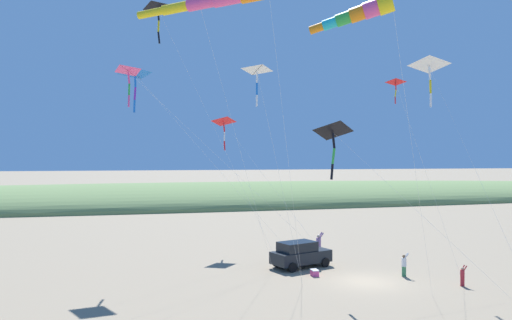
{
  "coord_description": "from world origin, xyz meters",
  "views": [
    {
      "loc": [
        27.39,
        -14.22,
        7.77
      ],
      "look_at": [
        -0.65,
        -7.09,
        7.7
      ],
      "focal_mm": 33.43,
      "sensor_mm": 36.0,
      "label": 1
    }
  ],
  "objects_px": {
    "cooler_box": "(315,273)",
    "kite_windsock_small_distant": "(362,13)",
    "kite_delta_yellow_midlevel": "(332,132)",
    "person_child_grey_jacket": "(463,275)",
    "kite_delta_red_high_left": "(396,84)",
    "kite_delta_long_streamer_right": "(135,74)",
    "kite_delta_black_fish_shape": "(257,71)",
    "kite_delta_rainbow_low_near": "(429,65)",
    "kite_delta_teal_far_right": "(158,8)",
    "parked_car": "(300,254)",
    "person_adult_flyer": "(319,244)",
    "kite_delta_striped_overhead": "(223,122)",
    "kite_delta_checkered_midright": "(129,71)",
    "person_child_green_jacket": "(404,264)"
  },
  "relations": [
    {
      "from": "parked_car",
      "to": "kite_delta_teal_far_right",
      "type": "bearing_deg",
      "value": -97.33
    },
    {
      "from": "person_child_green_jacket",
      "to": "kite_delta_black_fish_shape",
      "type": "bearing_deg",
      "value": -71.32
    },
    {
      "from": "kite_delta_teal_far_right",
      "to": "person_adult_flyer",
      "type": "bearing_deg",
      "value": 97.32
    },
    {
      "from": "cooler_box",
      "to": "kite_delta_rainbow_low_near",
      "type": "relative_size",
      "value": 0.04
    },
    {
      "from": "kite_delta_striped_overhead",
      "to": "kite_delta_long_streamer_right",
      "type": "bearing_deg",
      "value": -48.09
    },
    {
      "from": "kite_delta_striped_overhead",
      "to": "kite_delta_checkered_midright",
      "type": "distance_m",
      "value": 13.38
    },
    {
      "from": "person_adult_flyer",
      "to": "person_child_green_jacket",
      "type": "distance_m",
      "value": 7.79
    },
    {
      "from": "kite_delta_teal_far_right",
      "to": "kite_delta_long_streamer_right",
      "type": "height_order",
      "value": "kite_delta_teal_far_right"
    },
    {
      "from": "person_child_green_jacket",
      "to": "kite_delta_teal_far_right",
      "type": "height_order",
      "value": "kite_delta_teal_far_right"
    },
    {
      "from": "person_adult_flyer",
      "to": "kite_delta_checkered_midright",
      "type": "xyz_separation_m",
      "value": [
        3.5,
        -14.4,
        12.31
      ]
    },
    {
      "from": "person_child_grey_jacket",
      "to": "kite_delta_red_high_left",
      "type": "relative_size",
      "value": 0.1
    },
    {
      "from": "kite_delta_yellow_midlevel",
      "to": "kite_delta_rainbow_low_near",
      "type": "xyz_separation_m",
      "value": [
        -1.16,
        7.39,
        4.54
      ]
    },
    {
      "from": "kite_delta_red_high_left",
      "to": "person_adult_flyer",
      "type": "bearing_deg",
      "value": -175.92
    },
    {
      "from": "cooler_box",
      "to": "kite_windsock_small_distant",
      "type": "bearing_deg",
      "value": -11.83
    },
    {
      "from": "cooler_box",
      "to": "kite_delta_black_fish_shape",
      "type": "bearing_deg",
      "value": -44.95
    },
    {
      "from": "person_adult_flyer",
      "to": "kite_delta_red_high_left",
      "type": "bearing_deg",
      "value": 4.08
    },
    {
      "from": "cooler_box",
      "to": "kite_delta_black_fish_shape",
      "type": "height_order",
      "value": "kite_delta_black_fish_shape"
    },
    {
      "from": "kite_delta_red_high_left",
      "to": "kite_delta_yellow_midlevel",
      "type": "height_order",
      "value": "kite_delta_red_high_left"
    },
    {
      "from": "person_adult_flyer",
      "to": "kite_delta_yellow_midlevel",
      "type": "bearing_deg",
      "value": -16.64
    },
    {
      "from": "kite_windsock_small_distant",
      "to": "kite_delta_black_fish_shape",
      "type": "height_order",
      "value": "kite_windsock_small_distant"
    },
    {
      "from": "person_child_grey_jacket",
      "to": "kite_delta_yellow_midlevel",
      "type": "height_order",
      "value": "kite_delta_yellow_midlevel"
    },
    {
      "from": "kite_delta_long_streamer_right",
      "to": "kite_delta_teal_far_right",
      "type": "bearing_deg",
      "value": 42.63
    },
    {
      "from": "kite_delta_striped_overhead",
      "to": "kite_windsock_small_distant",
      "type": "distance_m",
      "value": 24.17
    },
    {
      "from": "person_child_grey_jacket",
      "to": "kite_delta_long_streamer_right",
      "type": "distance_m",
      "value": 25.5
    },
    {
      "from": "person_child_green_jacket",
      "to": "kite_delta_striped_overhead",
      "type": "xyz_separation_m",
      "value": [
        -14.04,
        -9.52,
        10.23
      ]
    },
    {
      "from": "cooler_box",
      "to": "kite_delta_checkered_midright",
      "type": "height_order",
      "value": "kite_delta_checkered_midright"
    },
    {
      "from": "person_child_green_jacket",
      "to": "kite_delta_rainbow_low_near",
      "type": "xyz_separation_m",
      "value": [
        0.34,
        1.64,
        13.08
      ]
    },
    {
      "from": "kite_delta_red_high_left",
      "to": "kite_delta_long_streamer_right",
      "type": "bearing_deg",
      "value": -124.95
    },
    {
      "from": "parked_car",
      "to": "kite_delta_rainbow_low_near",
      "type": "bearing_deg",
      "value": 58.22
    },
    {
      "from": "kite_windsock_small_distant",
      "to": "cooler_box",
      "type": "bearing_deg",
      "value": 168.17
    },
    {
      "from": "cooler_box",
      "to": "kite_delta_checkered_midright",
      "type": "distance_m",
      "value": 17.87
    },
    {
      "from": "kite_delta_striped_overhead",
      "to": "kite_delta_checkered_midright",
      "type": "xyz_separation_m",
      "value": [
        10.43,
        -8.06,
        2.3
      ]
    },
    {
      "from": "person_adult_flyer",
      "to": "kite_delta_rainbow_low_near",
      "type": "height_order",
      "value": "kite_delta_rainbow_low_near"
    },
    {
      "from": "kite_delta_teal_far_right",
      "to": "kite_windsock_small_distant",
      "type": "height_order",
      "value": "kite_delta_teal_far_right"
    },
    {
      "from": "parked_car",
      "to": "kite_delta_long_streamer_right",
      "type": "bearing_deg",
      "value": -104.42
    },
    {
      "from": "cooler_box",
      "to": "kite_delta_black_fish_shape",
      "type": "distance_m",
      "value": 14.34
    },
    {
      "from": "kite_delta_red_high_left",
      "to": "kite_delta_black_fish_shape",
      "type": "bearing_deg",
      "value": -86.0
    },
    {
      "from": "person_adult_flyer",
      "to": "kite_delta_striped_overhead",
      "type": "relative_size",
      "value": 0.17
    },
    {
      "from": "cooler_box",
      "to": "kite_delta_teal_far_right",
      "type": "bearing_deg",
      "value": -111.34
    },
    {
      "from": "kite_delta_long_streamer_right",
      "to": "cooler_box",
      "type": "bearing_deg",
      "value": 64.2
    },
    {
      "from": "cooler_box",
      "to": "kite_delta_long_streamer_right",
      "type": "distance_m",
      "value": 18.7
    },
    {
      "from": "kite_delta_teal_far_right",
      "to": "kite_delta_red_high_left",
      "type": "bearing_deg",
      "value": 56.81
    },
    {
      "from": "cooler_box",
      "to": "kite_delta_yellow_midlevel",
      "type": "height_order",
      "value": "kite_delta_yellow_midlevel"
    },
    {
      "from": "kite_delta_yellow_midlevel",
      "to": "person_child_green_jacket",
      "type": "bearing_deg",
      "value": 104.6
    },
    {
      "from": "kite_delta_teal_far_right",
      "to": "kite_delta_black_fish_shape",
      "type": "distance_m",
      "value": 11.82
    },
    {
      "from": "parked_car",
      "to": "kite_delta_red_high_left",
      "type": "relative_size",
      "value": 0.37
    },
    {
      "from": "kite_delta_yellow_midlevel",
      "to": "kite_delta_red_high_left",
      "type": "bearing_deg",
      "value": 63.92
    },
    {
      "from": "kite_delta_checkered_midright",
      "to": "kite_delta_teal_far_right",
      "type": "distance_m",
      "value": 5.48
    },
    {
      "from": "person_child_green_jacket",
      "to": "kite_delta_yellow_midlevel",
      "type": "bearing_deg",
      "value": -75.4
    },
    {
      "from": "parked_car",
      "to": "person_adult_flyer",
      "type": "height_order",
      "value": "person_adult_flyer"
    }
  ]
}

